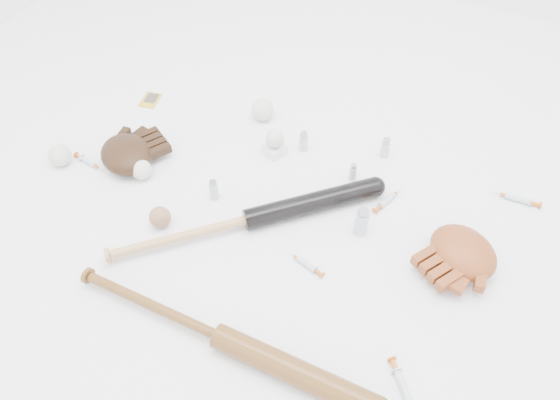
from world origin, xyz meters
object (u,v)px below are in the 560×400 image
at_px(glove_dark, 126,154).
at_px(bat_wood, 220,337).
at_px(pedestal, 275,149).
at_px(bat_dark, 248,219).

bearing_deg(glove_dark, bat_wood, -5.35).
xyz_separation_m(bat_wood, pedestal, (-0.17, 0.69, -0.01)).
distance_m(bat_wood, pedestal, 0.71).
distance_m(bat_dark, pedestal, 0.33).
bearing_deg(bat_wood, bat_dark, 107.57).
relative_size(glove_dark, pedestal, 3.63).
bearing_deg(bat_dark, pedestal, 57.66).
bearing_deg(pedestal, bat_dark, -79.33).
bearing_deg(bat_wood, pedestal, 105.06).
distance_m(glove_dark, pedestal, 0.49).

